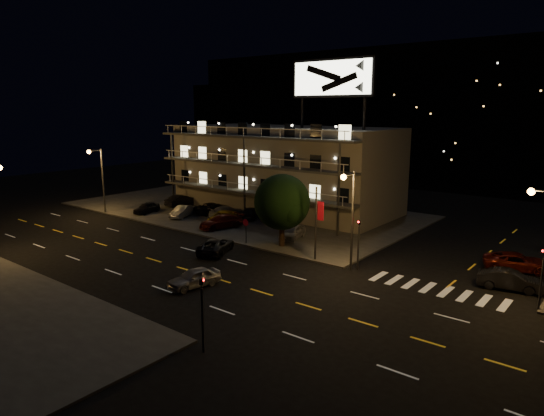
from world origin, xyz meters
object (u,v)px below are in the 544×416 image
Objects in this scene: lot_car_4 at (292,232)px; road_car_west at (216,246)px; tree at (282,204)px; side_car_0 at (510,280)px; road_car_east at (194,278)px; lot_car_2 at (222,218)px; lot_car_7 at (226,211)px.

lot_car_4 is 0.83× the size of road_car_west.
tree is 19.75m from side_car_0.
lot_car_4 is 0.91× the size of side_car_0.
side_car_0 is at bearing 48.83° from road_car_east.
tree is 4.34m from lot_car_4.
lot_car_2 reaches higher than lot_car_4.
lot_car_2 is at bearing 75.53° from side_car_0.
lot_car_7 is (-12.50, 5.70, -3.36)m from tree.
lot_car_2 is at bearing 132.70° from lot_car_7.
lot_car_2 is at bearing -72.54° from road_car_west.
tree is 1.72× the size of lot_car_4.
lot_car_4 is 14.91m from road_car_east.
lot_car_7 is 1.04× the size of side_car_0.
side_car_0 is 23.85m from road_car_west.
tree reaches higher than lot_car_7.
lot_car_7 is at bearing -73.77° from road_car_west.
tree is 12.66m from road_car_east.
lot_car_2 is 1.11× the size of lot_car_7.
lot_car_7 is 0.94× the size of road_car_west.
side_car_0 is (19.39, 1.54, -3.45)m from tree.
lot_car_7 is (-2.04, 2.80, -0.04)m from lot_car_2.
road_car_east is at bearing 115.06° from side_car_0.
lot_car_2 is 1.27× the size of lot_car_4.
tree is at bearing -88.71° from lot_car_4.
lot_car_2 reaches higher than side_car_0.
tree is 7.10m from road_car_west.
lot_car_7 is 14.03m from road_car_west.
tree reaches higher than road_car_east.
side_car_0 is 0.91× the size of road_car_west.
road_car_east is at bearing 100.46° from road_car_west.
lot_car_4 reaches higher than side_car_0.
lot_car_2 is at bearing 139.81° from road_car_east.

